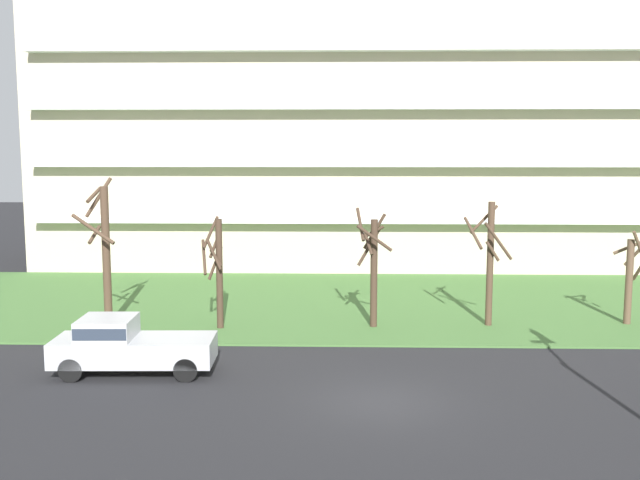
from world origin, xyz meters
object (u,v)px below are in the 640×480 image
Objects in this scene: tree_left at (217,269)px; tree_center at (373,264)px; tree_far_left at (105,251)px; tree_far_right at (631,275)px; pickup_silver_near_left at (127,344)px; tree_right at (489,259)px.

tree_center reaches higher than tree_left.
tree_far_left is 1.53× the size of tree_far_right.
pickup_silver_near_left is at bearing -66.27° from tree_far_left.
tree_left is at bearing 0.26° from tree_far_left.
tree_left is 6.55m from tree_center.
tree_far_right is 0.77× the size of pickup_silver_near_left.
tree_left reaches higher than tree_far_right.
tree_far_right is at bearing 3.26° from tree_far_left.
tree_far_right reaches higher than pickup_silver_near_left.
tree_left is 11.53m from tree_right.
tree_far_right is (22.45, 1.28, -1.16)m from tree_far_left.
tree_far_left is at bearing -177.25° from tree_right.
tree_center is (6.53, 0.43, 0.19)m from tree_left.
tree_far_right is at bearing 4.59° from tree_right.
tree_left is 0.89× the size of tree_right.
tree_left is at bearing -110.74° from pickup_silver_near_left.
tree_center is 4.98m from tree_right.
tree_far_left is at bearing -177.69° from tree_center.
tree_far_left is 11.31m from tree_center.
tree_right is at bearing 2.75° from tree_far_left.
tree_right is at bearing -175.41° from tree_far_right.
tree_far_left is at bearing -68.08° from pickup_silver_near_left.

